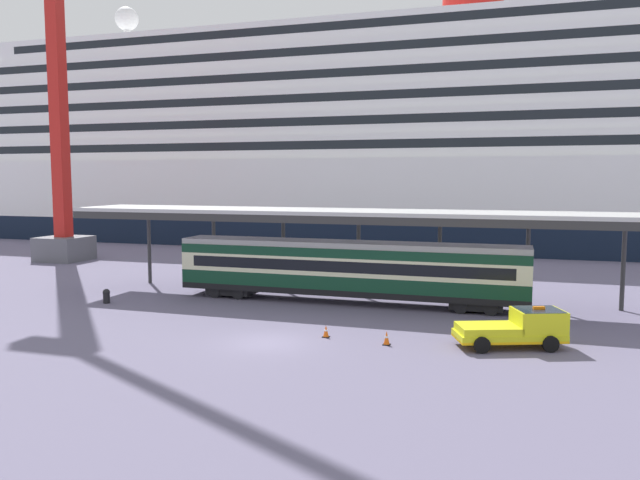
% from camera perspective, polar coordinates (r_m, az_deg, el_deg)
% --- Properties ---
extents(ground_plane, '(400.00, 400.00, 0.00)m').
position_cam_1_polar(ground_plane, '(31.82, -4.89, -9.39)').
color(ground_plane, slate).
extents(cruise_ship, '(162.70, 25.72, 36.16)m').
position_cam_1_polar(cruise_ship, '(80.62, 11.01, 8.30)').
color(cruise_ship, black).
rests_on(cruise_ship, ground).
extents(platform_canopy, '(39.70, 5.60, 6.16)m').
position_cam_1_polar(platform_canopy, '(41.16, 2.75, 2.33)').
color(platform_canopy, '#BBBBBB').
rests_on(platform_canopy, ground).
extents(train_carriage, '(23.20, 2.81, 4.11)m').
position_cam_1_polar(train_carriage, '(41.08, 2.56, -2.65)').
color(train_carriage, black).
rests_on(train_carriage, ground).
extents(service_truck, '(5.58, 3.73, 2.02)m').
position_cam_1_polar(service_truck, '(32.20, 17.89, -7.65)').
color(service_truck, yellow).
rests_on(service_truck, ground).
extents(traffic_cone_near, '(0.36, 0.36, 0.72)m').
position_cam_1_polar(traffic_cone_near, '(31.37, 6.15, -8.96)').
color(traffic_cone_near, black).
rests_on(traffic_cone_near, ground).
extents(traffic_cone_mid, '(0.36, 0.36, 0.65)m').
position_cam_1_polar(traffic_cone_mid, '(32.66, 0.55, -8.40)').
color(traffic_cone_mid, black).
rests_on(traffic_cone_mid, ground).
extents(dockside_crane, '(17.68, 4.40, 60.63)m').
position_cam_1_polar(dockside_crane, '(67.57, -22.52, 15.10)').
color(dockside_crane, '#595960').
rests_on(dockside_crane, ground).
extents(quay_bollard, '(0.48, 0.48, 0.96)m').
position_cam_1_polar(quay_bollard, '(43.63, -19.06, -4.85)').
color(quay_bollard, black).
rests_on(quay_bollard, ground).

